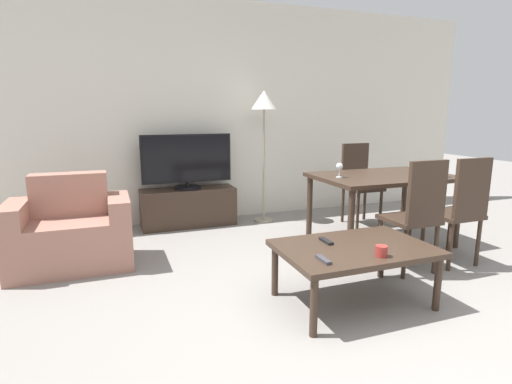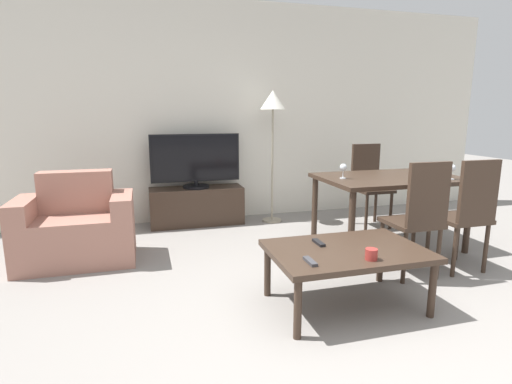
{
  "view_description": "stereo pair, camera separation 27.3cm",
  "coord_description": "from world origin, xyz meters",
  "px_view_note": "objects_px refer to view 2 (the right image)",
  "views": [
    {
      "loc": [
        -1.55,
        -1.7,
        1.36
      ],
      "look_at": [
        -0.32,
        1.62,
        0.65
      ],
      "focal_mm": 28.0,
      "sensor_mm": 36.0,
      "label": 1
    },
    {
      "loc": [
        -1.29,
        -1.79,
        1.36
      ],
      "look_at": [
        -0.32,
        1.62,
        0.65
      ],
      "focal_mm": 28.0,
      "sensor_mm": 36.0,
      "label": 2
    }
  ],
  "objects_px": {
    "floor_lamp": "(273,110)",
    "wine_glass_left": "(452,169)",
    "tv": "(195,161)",
    "wine_glass_center": "(343,168)",
    "tv_stand": "(197,206)",
    "coffee_table": "(346,254)",
    "cup_white_near": "(371,254)",
    "dining_table": "(389,184)",
    "remote_secondary": "(310,261)",
    "remote_primary": "(319,243)",
    "dining_chair_near_right": "(467,211)",
    "armchair": "(77,229)",
    "dining_chair_near": "(418,215)",
    "dining_chair_far": "(369,181)"
  },
  "relations": [
    {
      "from": "cup_white_near",
      "to": "dining_table",
      "type": "bearing_deg",
      "value": 52.51
    },
    {
      "from": "remote_secondary",
      "to": "wine_glass_left",
      "type": "distance_m",
      "value": 2.1
    },
    {
      "from": "wine_glass_center",
      "to": "dining_chair_far",
      "type": "bearing_deg",
      "value": 44.97
    },
    {
      "from": "dining_chair_near_right",
      "to": "remote_primary",
      "type": "bearing_deg",
      "value": -174.05
    },
    {
      "from": "tv_stand",
      "to": "dining_chair_near_right",
      "type": "bearing_deg",
      "value": -46.61
    },
    {
      "from": "tv_stand",
      "to": "dining_chair_near",
      "type": "relative_size",
      "value": 1.14
    },
    {
      "from": "dining_chair_near",
      "to": "dining_chair_near_right",
      "type": "distance_m",
      "value": 0.48
    },
    {
      "from": "wine_glass_left",
      "to": "wine_glass_center",
      "type": "distance_m",
      "value": 1.02
    },
    {
      "from": "armchair",
      "to": "floor_lamp",
      "type": "bearing_deg",
      "value": 21.27
    },
    {
      "from": "remote_secondary",
      "to": "armchair",
      "type": "bearing_deg",
      "value": 134.36
    },
    {
      "from": "armchair",
      "to": "coffee_table",
      "type": "relative_size",
      "value": 0.94
    },
    {
      "from": "armchair",
      "to": "wine_glass_center",
      "type": "xyz_separation_m",
      "value": [
        2.47,
        -0.38,
        0.52
      ]
    },
    {
      "from": "wine_glass_center",
      "to": "tv",
      "type": "bearing_deg",
      "value": 132.88
    },
    {
      "from": "dining_table",
      "to": "dining_chair_near_right",
      "type": "bearing_deg",
      "value": -72.56
    },
    {
      "from": "dining_chair_near_right",
      "to": "coffee_table",
      "type": "bearing_deg",
      "value": -167.25
    },
    {
      "from": "floor_lamp",
      "to": "wine_glass_left",
      "type": "distance_m",
      "value": 2.09
    },
    {
      "from": "armchair",
      "to": "floor_lamp",
      "type": "xyz_separation_m",
      "value": [
        2.15,
        0.84,
        1.08
      ]
    },
    {
      "from": "tv_stand",
      "to": "wine_glass_left",
      "type": "relative_size",
      "value": 7.68
    },
    {
      "from": "tv_stand",
      "to": "wine_glass_left",
      "type": "distance_m",
      "value": 2.85
    },
    {
      "from": "dining_chair_far",
      "to": "floor_lamp",
      "type": "height_order",
      "value": "floor_lamp"
    },
    {
      "from": "dining_table",
      "to": "remote_secondary",
      "type": "bearing_deg",
      "value": -138.32
    },
    {
      "from": "tv_stand",
      "to": "wine_glass_left",
      "type": "xyz_separation_m",
      "value": [
        2.22,
        -1.68,
        0.6
      ]
    },
    {
      "from": "floor_lamp",
      "to": "wine_glass_left",
      "type": "bearing_deg",
      "value": -50.19
    },
    {
      "from": "tv_stand",
      "to": "coffee_table",
      "type": "height_order",
      "value": "tv_stand"
    },
    {
      "from": "dining_chair_near_right",
      "to": "cup_white_near",
      "type": "relative_size",
      "value": 12.48
    },
    {
      "from": "armchair",
      "to": "dining_chair_near_right",
      "type": "bearing_deg",
      "value": -19.74
    },
    {
      "from": "remote_primary",
      "to": "floor_lamp",
      "type": "bearing_deg",
      "value": 80.75
    },
    {
      "from": "tv",
      "to": "wine_glass_center",
      "type": "height_order",
      "value": "tv"
    },
    {
      "from": "coffee_table",
      "to": "dining_chair_near_right",
      "type": "bearing_deg",
      "value": 12.75
    },
    {
      "from": "coffee_table",
      "to": "floor_lamp",
      "type": "xyz_separation_m",
      "value": [
        0.2,
        2.29,
        1.0
      ]
    },
    {
      "from": "tv_stand",
      "to": "dining_chair_far",
      "type": "distance_m",
      "value": 2.12
    },
    {
      "from": "armchair",
      "to": "cup_white_near",
      "type": "distance_m",
      "value": 2.62
    },
    {
      "from": "remote_primary",
      "to": "cup_white_near",
      "type": "height_order",
      "value": "cup_white_near"
    },
    {
      "from": "tv_stand",
      "to": "remote_secondary",
      "type": "height_order",
      "value": "tv_stand"
    },
    {
      "from": "remote_primary",
      "to": "wine_glass_left",
      "type": "relative_size",
      "value": 1.03
    },
    {
      "from": "tv_stand",
      "to": "coffee_table",
      "type": "distance_m",
      "value": 2.53
    },
    {
      "from": "dining_chair_near",
      "to": "dining_chair_near_right",
      "type": "height_order",
      "value": "same"
    },
    {
      "from": "tv",
      "to": "dining_chair_far",
      "type": "height_order",
      "value": "tv"
    },
    {
      "from": "dining_table",
      "to": "remote_primary",
      "type": "relative_size",
      "value": 9.21
    },
    {
      "from": "dining_chair_near_right",
      "to": "dining_table",
      "type": "bearing_deg",
      "value": 107.44
    },
    {
      "from": "tv_stand",
      "to": "coffee_table",
      "type": "bearing_deg",
      "value": -73.21
    },
    {
      "from": "remote_secondary",
      "to": "tv_stand",
      "type": "bearing_deg",
      "value": 98.2
    },
    {
      "from": "tv",
      "to": "wine_glass_left",
      "type": "relative_size",
      "value": 7.29
    },
    {
      "from": "tv_stand",
      "to": "dining_chair_near",
      "type": "height_order",
      "value": "dining_chair_near"
    },
    {
      "from": "tv_stand",
      "to": "dining_chair_near",
      "type": "xyz_separation_m",
      "value": [
        1.53,
        -2.13,
        0.31
      ]
    },
    {
      "from": "dining_chair_near_right",
      "to": "remote_secondary",
      "type": "relative_size",
      "value": 6.55
    },
    {
      "from": "dining_table",
      "to": "dining_chair_near",
      "type": "xyz_separation_m",
      "value": [
        -0.24,
        -0.77,
        -0.11
      ]
    },
    {
      "from": "tv_stand",
      "to": "dining_table",
      "type": "bearing_deg",
      "value": -37.51
    },
    {
      "from": "tv",
      "to": "remote_secondary",
      "type": "bearing_deg",
      "value": -81.79
    },
    {
      "from": "armchair",
      "to": "tv",
      "type": "distance_m",
      "value": 1.63
    }
  ]
}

